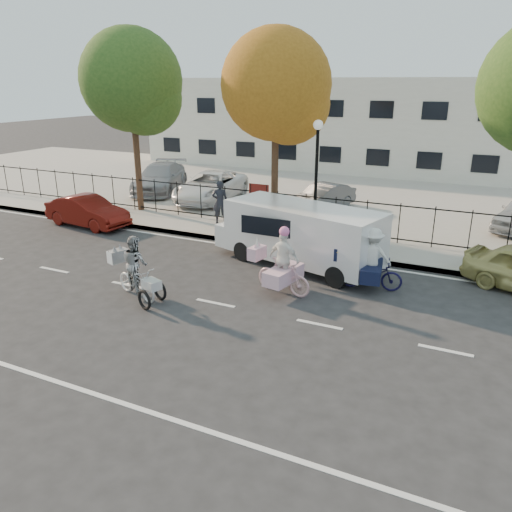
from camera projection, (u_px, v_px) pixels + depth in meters
The scene contains 20 objects.
ground at pixel (216, 303), 13.74m from camera, with size 120.00×120.00×0.00m, color #333334.
road_markings at pixel (216, 303), 13.73m from camera, with size 60.00×9.52×0.01m, color silver, non-canonical shape.
curb at pixel (285, 248), 18.02m from camera, with size 60.00×0.10×0.15m, color #A8A399.
sidewalk at pixel (295, 240), 18.92m from camera, with size 60.00×2.20×0.15m, color #A8A399.
parking_lot at pixel (355, 195), 26.51m from camera, with size 60.00×15.60×0.15m, color #A8A399.
iron_fence at pixel (306, 213), 19.58m from camera, with size 58.00×0.06×1.50m, color black, non-canonical shape.
building at pixel (396, 124), 34.07m from camera, with size 34.00×10.00×6.00m, color silver.
lamppost at pixel (317, 158), 18.31m from camera, with size 0.36×0.36×4.33m.
street_sign at pixel (259, 197), 19.81m from camera, with size 0.85×0.06×1.80m.
zebra_trike at pixel (136, 274), 13.92m from camera, with size 2.09×1.35×1.80m.
unicorn_bike at pixel (283, 269), 14.17m from camera, with size 2.02×1.43×2.00m.
bull_bike at pixel (371, 265), 14.46m from camera, with size 2.04×1.42×1.86m.
white_van at pixel (300, 233), 16.20m from camera, with size 6.06×3.17×2.02m.
red_sedan at pixel (87, 211), 20.87m from camera, with size 1.34×3.84×1.27m, color #5C100A.
pedestrian at pixel (220, 202), 20.65m from camera, with size 0.66×0.43×1.80m, color black.
lot_car_a at pixel (160, 178), 26.73m from camera, with size 2.06×5.06×1.47m, color #9A9CA1.
lot_car_b at pixel (211, 186), 24.73m from camera, with size 2.34×5.08×1.41m, color white.
lot_car_c at pixel (323, 197), 22.96m from camera, with size 1.25×3.58×1.18m, color #4B4E53.
tree_west at pixel (135, 85), 21.37m from camera, with size 4.37×4.37×8.01m.
tree_mid at pixel (280, 90), 19.02m from camera, with size 4.24×4.24×7.78m.
Camera 1 is at (6.36, -10.85, 5.78)m, focal length 35.00 mm.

